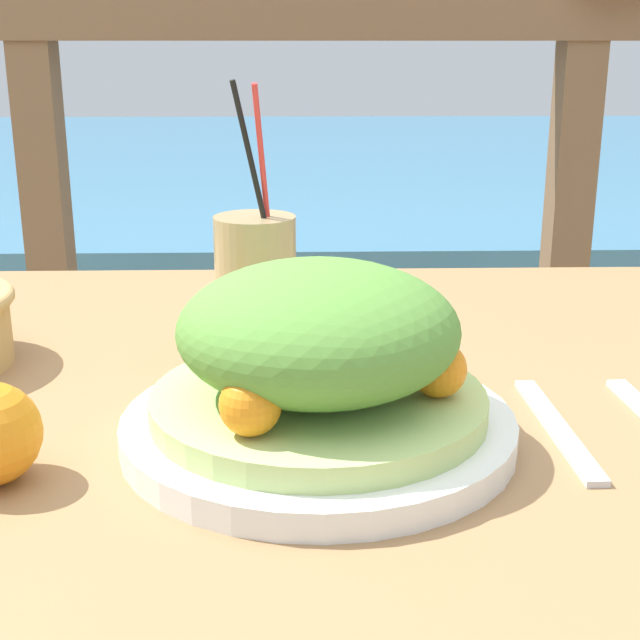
# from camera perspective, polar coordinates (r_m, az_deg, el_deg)

# --- Properties ---
(patio_table) EXTENTS (1.11, 0.81, 0.72)m
(patio_table) POSITION_cam_1_polar(r_m,az_deg,el_deg) (0.79, 0.43, -10.92)
(patio_table) COLOR #997047
(patio_table) RESTS_ON ground_plane
(railing_fence) EXTENTS (2.80, 0.08, 1.09)m
(railing_fence) POSITION_cam_1_polar(r_m,az_deg,el_deg) (1.55, -0.66, 9.22)
(railing_fence) COLOR brown
(railing_fence) RESTS_ON ground_plane
(sea_backdrop) EXTENTS (12.00, 4.00, 0.52)m
(sea_backdrop) POSITION_cam_1_polar(r_m,az_deg,el_deg) (4.10, -1.23, 7.07)
(sea_backdrop) COLOR teal
(sea_backdrop) RESTS_ON ground_plane
(salad_plate) EXTENTS (0.28, 0.28, 0.13)m
(salad_plate) POSITION_cam_1_polar(r_m,az_deg,el_deg) (0.63, -0.09, -3.02)
(salad_plate) COLOR white
(salad_plate) RESTS_ON patio_table
(drink_glass) EXTENTS (0.07, 0.07, 0.25)m
(drink_glass) POSITION_cam_1_polar(r_m,az_deg,el_deg) (0.81, -4.12, 2.31)
(drink_glass) COLOR tan
(drink_glass) RESTS_ON patio_table
(fork) EXTENTS (0.02, 0.18, 0.00)m
(fork) POSITION_cam_1_polar(r_m,az_deg,el_deg) (0.69, 14.91, -6.66)
(fork) COLOR silver
(fork) RESTS_ON patio_table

